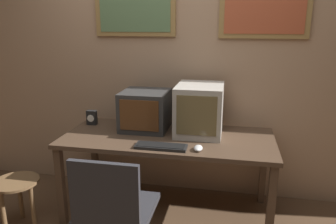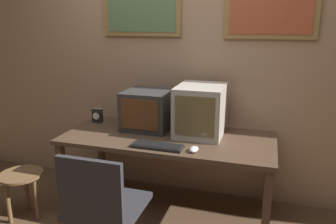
{
  "view_description": "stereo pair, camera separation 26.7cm",
  "coord_description": "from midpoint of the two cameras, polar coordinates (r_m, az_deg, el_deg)",
  "views": [
    {
      "loc": [
        0.5,
        -1.88,
        1.63
      ],
      "look_at": [
        0.0,
        0.64,
        0.92
      ],
      "focal_mm": 35.0,
      "sensor_mm": 36.0,
      "label": 1
    },
    {
      "loc": [
        0.76,
        -1.82,
        1.63
      ],
      "look_at": [
        0.0,
        0.64,
        0.92
      ],
      "focal_mm": 35.0,
      "sensor_mm": 36.0,
      "label": 2
    }
  ],
  "objects": [
    {
      "name": "wall_back",
      "position": [
        3.06,
        5.35,
        9.35
      ],
      "size": [
        8.0,
        0.08,
        2.6
      ],
      "color": "tan",
      "rests_on": "ground_plane"
    },
    {
      "name": "desk",
      "position": [
        2.75,
        2.78,
        -5.65
      ],
      "size": [
        1.74,
        0.77,
        0.71
      ],
      "color": "#4C3828",
      "rests_on": "ground_plane"
    },
    {
      "name": "monitor_left",
      "position": [
        2.88,
        -0.87,
        0.39
      ],
      "size": [
        0.4,
        0.4,
        0.34
      ],
      "color": "#333333",
      "rests_on": "desk"
    },
    {
      "name": "monitor_right",
      "position": [
        2.75,
        8.49,
        0.29
      ],
      "size": [
        0.38,
        0.47,
        0.42
      ],
      "color": "#B7B2A8",
      "rests_on": "desk"
    },
    {
      "name": "keyboard_main",
      "position": [
        2.48,
        1.29,
        -6.0
      ],
      "size": [
        0.39,
        0.14,
        0.03
      ],
      "color": "black",
      "rests_on": "desk"
    },
    {
      "name": "mouse_near_keyboard",
      "position": [
        2.42,
        7.69,
        -6.5
      ],
      "size": [
        0.06,
        0.11,
        0.04
      ],
      "color": "silver",
      "rests_on": "desk"
    },
    {
      "name": "desk_clock",
      "position": [
        3.12,
        -9.84,
        -0.63
      ],
      "size": [
        0.09,
        0.05,
        0.13
      ],
      "color": "black",
      "rests_on": "desk"
    },
    {
      "name": "office_chair",
      "position": [
        2.24,
        -7.46,
        -18.38
      ],
      "size": [
        0.48,
        0.48,
        0.88
      ],
      "color": "black",
      "rests_on": "ground_plane"
    },
    {
      "name": "side_stool",
      "position": [
        3.01,
        -21.8,
        -11.46
      ],
      "size": [
        0.36,
        0.36,
        0.41
      ],
      "color": "brown",
      "rests_on": "ground_plane"
    }
  ]
}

